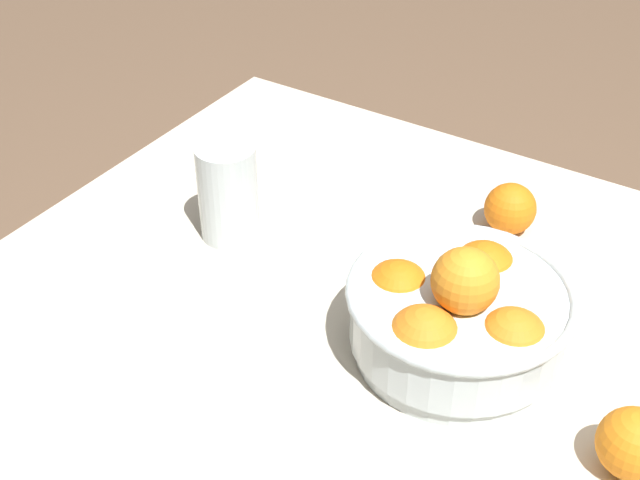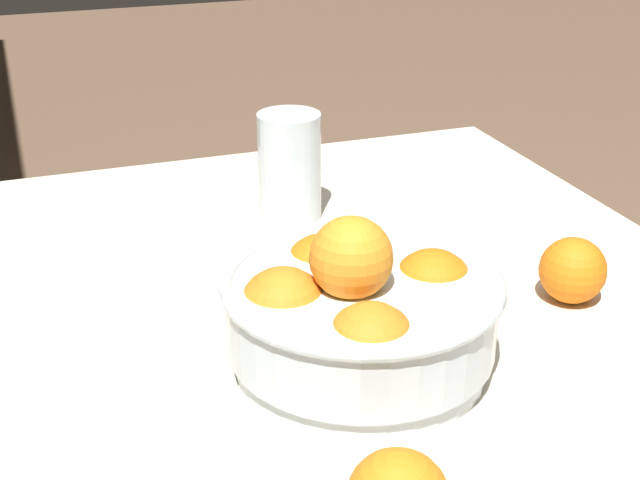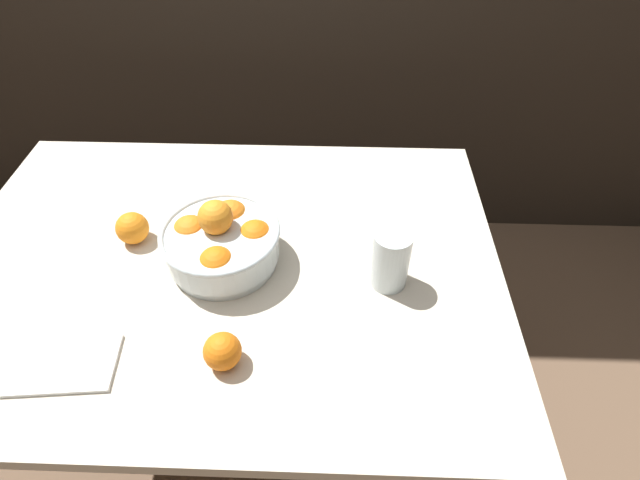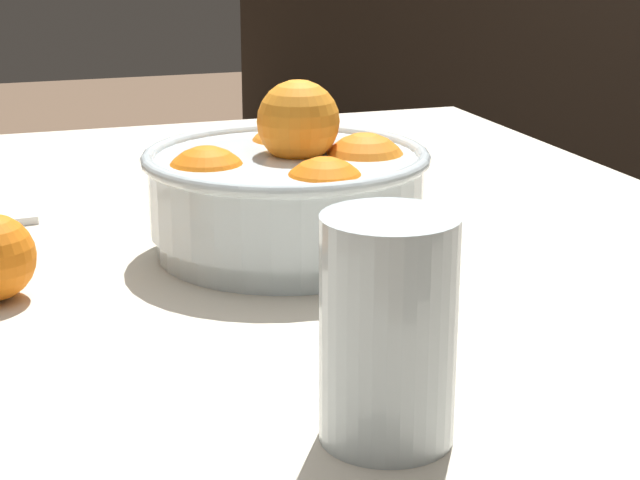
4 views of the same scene
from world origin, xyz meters
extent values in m
cube|color=beige|center=(0.00, 0.00, 0.73)|extent=(1.21, 0.90, 0.03)
cylinder|color=#936B47|center=(0.55, -0.39, 0.36)|extent=(0.05, 0.05, 0.72)
cylinder|color=silver|center=(0.01, -0.01, 0.76)|extent=(0.23, 0.23, 0.02)
cylinder|color=silver|center=(0.01, -0.01, 0.80)|extent=(0.24, 0.24, 0.07)
torus|color=silver|center=(0.01, -0.01, 0.84)|extent=(0.25, 0.25, 0.01)
sphere|color=orange|center=(0.08, 0.01, 0.81)|extent=(0.08, 0.08, 0.08)
sphere|color=orange|center=(0.02, 0.06, 0.81)|extent=(0.08, 0.08, 0.08)
sphere|color=orange|center=(-0.06, 0.01, 0.81)|extent=(0.08, 0.08, 0.08)
sphere|color=orange|center=(0.01, -0.08, 0.81)|extent=(0.08, 0.08, 0.08)
sphere|color=orange|center=(0.00, 0.01, 0.86)|extent=(0.07, 0.07, 0.07)
sphere|color=orange|center=(0.00, 0.01, 0.87)|extent=(0.07, 0.07, 0.07)
cylinder|color=#F4A314|center=(0.36, -0.05, 0.79)|extent=(0.07, 0.07, 0.09)
cylinder|color=silver|center=(0.36, -0.05, 0.82)|extent=(0.08, 0.08, 0.13)
sphere|color=orange|center=(0.05, -0.26, 0.78)|extent=(0.07, 0.07, 0.07)
camera|label=1|loc=(-0.26, 0.70, 1.45)|focal=50.00mm
camera|label=2|loc=(-0.63, 0.26, 1.20)|focal=50.00mm
camera|label=3|loc=(0.24, -0.75, 1.54)|focal=28.00mm
camera|label=4|loc=(0.88, -0.26, 1.04)|focal=60.00mm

